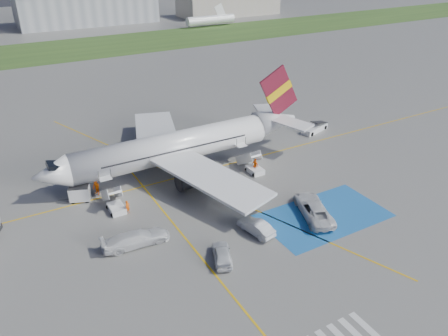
{
  "coord_description": "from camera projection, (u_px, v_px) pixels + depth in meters",
  "views": [
    {
      "loc": [
        -19.5,
        -33.42,
        26.91
      ],
      "look_at": [
        2.79,
        5.53,
        3.5
      ],
      "focal_mm": 35.0,
      "sensor_mm": 36.0,
      "label": 1
    }
  ],
  "objects": [
    {
      "name": "terminal_east",
      "position": [
        229.0,
        5.0,
        176.43
      ],
      "size": [
        40.0,
        16.0,
        8.0
      ],
      "primitive_type": "cube",
      "color": "#A0998A",
      "rests_on": "ground"
    },
    {
      "name": "car_silver_a",
      "position": [
        222.0,
        254.0,
        41.11
      ],
      "size": [
        3.12,
        4.48,
        1.42
      ],
      "primitive_type": "imported",
      "rotation": [
        0.0,
        0.0,
        2.76
      ],
      "color": "silver",
      "rests_on": "ground"
    },
    {
      "name": "van_white_b",
      "position": [
        136.0,
        237.0,
        43.04
      ],
      "size": [
        5.23,
        2.44,
        2.0
      ],
      "primitive_type": "imported",
      "rotation": [
        0.0,
        0.0,
        1.5
      ],
      "color": "silver",
      "rests_on": "ground"
    },
    {
      "name": "ground",
      "position": [
        227.0,
        224.0,
        46.75
      ],
      "size": [
        400.0,
        400.0,
        0.0
      ],
      "primitive_type": "plane",
      "color": "#60605E",
      "rests_on": "ground"
    },
    {
      "name": "gpu_cart",
      "position": [
        80.0,
        194.0,
        50.49
      ],
      "size": [
        2.62,
        2.13,
        1.89
      ],
      "rotation": [
        0.0,
        0.0,
        -0.37
      ],
      "color": "white",
      "rests_on": "ground"
    },
    {
      "name": "terminal_centre",
      "position": [
        87.0,
        6.0,
        156.67
      ],
      "size": [
        48.0,
        18.0,
        12.0
      ],
      "primitive_type": "cube",
      "color": "gray",
      "rests_on": "ground"
    },
    {
      "name": "airliner",
      "position": [
        183.0,
        145.0,
        56.61
      ],
      "size": [
        36.81,
        32.95,
        11.92
      ],
      "color": "white",
      "rests_on": "ground"
    },
    {
      "name": "car_silver_b",
      "position": [
        256.0,
        227.0,
        44.98
      ],
      "size": [
        2.36,
        4.58,
        1.44
      ],
      "primitive_type": "imported",
      "rotation": [
        0.0,
        0.0,
        3.34
      ],
      "color": "#B5B7BD",
      "rests_on": "ground"
    },
    {
      "name": "staging_box",
      "position": [
        324.0,
        216.0,
        48.07
      ],
      "size": [
        14.0,
        8.0,
        0.01
      ],
      "primitive_type": "cube",
      "color": "#1B5CA5",
      "rests_on": "ground"
    },
    {
      "name": "taxiway_line_main",
      "position": [
        180.0,
        177.0,
        55.98
      ],
      "size": [
        120.0,
        0.2,
        0.01
      ],
      "primitive_type": "cube",
      "color": "gold",
      "rests_on": "ground"
    },
    {
      "name": "belt_loader",
      "position": [
        315.0,
        129.0,
        69.27
      ],
      "size": [
        5.67,
        3.25,
        1.64
      ],
      "rotation": [
        0.0,
        0.0,
        0.29
      ],
      "color": "white",
      "rests_on": "ground"
    },
    {
      "name": "van_white_a",
      "position": [
        314.0,
        207.0,
        47.75
      ],
      "size": [
        4.49,
        6.33,
        2.16
      ],
      "primitive_type": "imported",
      "rotation": [
        0.0,
        0.0,
        2.79
      ],
      "color": "silver",
      "rests_on": "ground"
    },
    {
      "name": "crew_aft",
      "position": [
        255.0,
        165.0,
        56.8
      ],
      "size": [
        0.67,
        1.18,
        1.91
      ],
      "primitive_type": "imported",
      "rotation": [
        0.0,
        0.0,
        1.76
      ],
      "color": "orange",
      "rests_on": "ground"
    },
    {
      "name": "taxiway_line_cross",
      "position": [
        235.0,
        299.0,
        36.85
      ],
      "size": [
        0.2,
        60.0,
        0.01
      ],
      "primitive_type": "cube",
      "color": "gold",
      "rests_on": "ground"
    },
    {
      "name": "grass_strip",
      "position": [
        54.0,
        51.0,
        119.85
      ],
      "size": [
        400.0,
        30.0,
        0.01
      ],
      "primitive_type": "cube",
      "color": "#2D4C1E",
      "rests_on": "ground"
    },
    {
      "name": "taxiway_line_diag",
      "position": [
        180.0,
        177.0,
        55.98
      ],
      "size": [
        20.71,
        56.45,
        0.01
      ],
      "primitive_type": "cube",
      "rotation": [
        0.0,
        0.0,
        0.35
      ],
      "color": "gold",
      "rests_on": "ground"
    },
    {
      "name": "airstairs_aft",
      "position": [
        253.0,
        167.0,
        57.12
      ],
      "size": [
        1.9,
        5.2,
        3.6
      ],
      "color": "white",
      "rests_on": "ground"
    },
    {
      "name": "crew_nose",
      "position": [
        96.0,
        187.0,
        51.65
      ],
      "size": [
        1.03,
        1.15,
        1.96
      ],
      "primitive_type": "imported",
      "rotation": [
        0.0,
        0.0,
        -1.2
      ],
      "color": "orange",
      "rests_on": "ground"
    },
    {
      "name": "airstairs_fwd",
      "position": [
        115.0,
        204.0,
        48.97
      ],
      "size": [
        1.9,
        5.2,
        3.6
      ],
      "color": "white",
      "rests_on": "ground"
    },
    {
      "name": "crew_fwd",
      "position": [
        128.0,
        207.0,
        48.18
      ],
      "size": [
        0.69,
        0.6,
        1.6
      ],
      "primitive_type": "imported",
      "rotation": [
        0.0,
        0.0,
        0.47
      ],
      "color": "#EF590C",
      "rests_on": "ground"
    }
  ]
}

